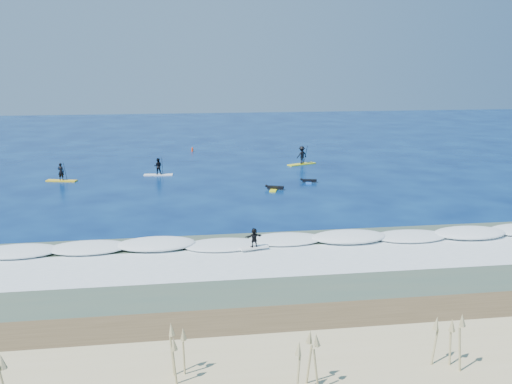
{
  "coord_description": "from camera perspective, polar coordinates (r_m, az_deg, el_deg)",
  "views": [
    {
      "loc": [
        -5.79,
        -43.03,
        11.11
      ],
      "look_at": [
        0.79,
        1.75,
        0.6
      ],
      "focal_mm": 40.0,
      "sensor_mm": 36.0,
      "label": 1
    }
  ],
  "objects": [
    {
      "name": "whitewater",
      "position": [
        32.54,
        2.42,
        -6.9
      ],
      "size": [
        34.0,
        5.0,
        0.02
      ],
      "primitive_type": "cube",
      "color": "silver",
      "rests_on": "ground"
    },
    {
      "name": "marker_buoy",
      "position": [
        71.4,
        -6.39,
        4.26
      ],
      "size": [
        0.26,
        0.26,
        0.61
      ],
      "rotation": [
        0.0,
        0.0,
        -0.2
      ],
      "color": "#F13E15",
      "rests_on": "ground"
    },
    {
      "name": "shallow_water",
      "position": [
        31.61,
        2.76,
        -7.5
      ],
      "size": [
        90.0,
        13.0,
        0.01
      ],
      "primitive_type": "cube",
      "color": "#3D5344",
      "rests_on": "ground"
    },
    {
      "name": "prone_paddler_far",
      "position": [
        53.08,
        5.28,
        1.08
      ],
      "size": [
        1.53,
        1.98,
        0.4
      ],
      "rotation": [
        0.0,
        0.0,
        1.37
      ],
      "color": "blue",
      "rests_on": "ground"
    },
    {
      "name": "sup_paddler_right",
      "position": [
        62.15,
        4.6,
        3.58
      ],
      "size": [
        3.37,
        2.12,
        2.33
      ],
      "rotation": [
        0.0,
        0.0,
        0.42
      ],
      "color": "yellow",
      "rests_on": "ground"
    },
    {
      "name": "ground",
      "position": [
        44.81,
        -0.68,
        -1.28
      ],
      "size": [
        160.0,
        160.0,
        0.0
      ],
      "primitive_type": "plane",
      "color": "#03123F",
      "rests_on": "ground"
    },
    {
      "name": "breaking_wave",
      "position": [
        35.32,
        1.51,
        -5.26
      ],
      "size": [
        40.0,
        6.0,
        0.3
      ],
      "primitive_type": "cube",
      "color": "white",
      "rests_on": "ground"
    },
    {
      "name": "prone_paddler_near",
      "position": [
        49.97,
        1.86,
        0.4
      ],
      "size": [
        1.64,
        2.17,
        0.44
      ],
      "rotation": [
        0.0,
        0.0,
        1.23
      ],
      "color": "#F6FD1B",
      "rests_on": "ground"
    },
    {
      "name": "wet_sand_strip",
      "position": [
        24.91,
        6.16,
        -13.49
      ],
      "size": [
        90.0,
        5.0,
        0.08
      ],
      "primitive_type": "cube",
      "color": "#4B3B23",
      "rests_on": "ground"
    },
    {
      "name": "sup_paddler_center",
      "position": [
        56.94,
        -9.77,
        2.38
      ],
      "size": [
        2.86,
        0.94,
        1.97
      ],
      "rotation": [
        0.0,
        0.0,
        -0.08
      ],
      "color": "white",
      "rests_on": "ground"
    },
    {
      "name": "wave_surfer",
      "position": [
        33.94,
        -0.19,
        -4.73
      ],
      "size": [
        1.79,
        0.86,
        1.25
      ],
      "rotation": [
        0.0,
        0.0,
        0.24
      ],
      "color": "white",
      "rests_on": "breaking_wave"
    },
    {
      "name": "dune_grass",
      "position": [
        19.39,
        10.49,
        -15.67
      ],
      "size": [
        40.0,
        4.0,
        1.7
      ],
      "primitive_type": null,
      "color": "tan",
      "rests_on": "dune"
    },
    {
      "name": "sup_paddler_left",
      "position": [
        56.42,
        -18.91,
        1.65
      ],
      "size": [
        2.95,
        1.42,
        2.01
      ],
      "rotation": [
        0.0,
        0.0,
        -0.26
      ],
      "color": "yellow",
      "rests_on": "ground"
    }
  ]
}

